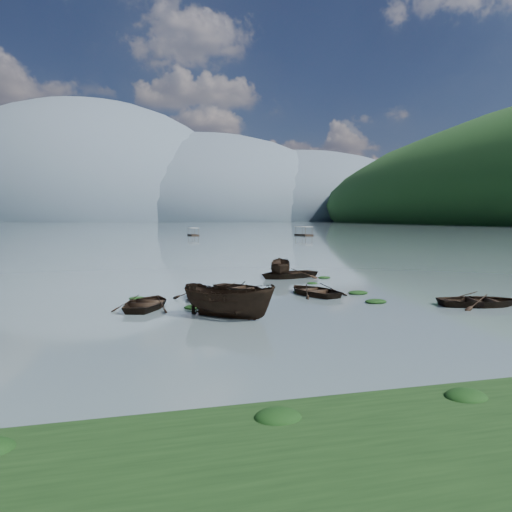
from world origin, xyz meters
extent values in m
plane|color=slate|center=(0.00, 0.00, 0.00)|extent=(2400.00, 2400.00, 0.00)
ellipsoid|color=#475666|center=(-60.00, 900.00, 0.00)|extent=(520.00, 520.00, 340.00)
ellipsoid|color=#475666|center=(140.00, 900.00, 0.00)|extent=(520.00, 520.00, 260.00)
ellipsoid|color=#475666|center=(320.00, 900.00, 0.00)|extent=(520.00, 520.00, 220.00)
imported|color=black|center=(-4.67, 5.48, 0.00)|extent=(3.99, 5.08, 0.96)
imported|color=black|center=(-8.07, 4.15, 0.00)|extent=(4.32, 5.02, 0.87)
imported|color=black|center=(-4.49, 0.43, 0.00)|extent=(4.84, 4.69, 1.89)
imported|color=black|center=(2.11, 6.11, 0.00)|extent=(4.04, 4.92, 0.89)
imported|color=black|center=(9.30, 0.02, 0.00)|extent=(5.02, 4.07, 0.92)
imported|color=black|center=(-1.98, 8.78, 0.00)|extent=(4.48, 4.78, 0.81)
imported|color=black|center=(3.38, 14.81, 0.00)|extent=(5.67, 4.68, 1.02)
imported|color=black|center=(2.92, 15.40, 0.00)|extent=(2.83, 4.45, 1.61)
ellipsoid|color=black|center=(-5.71, 3.27, 0.00)|extent=(1.11, 0.91, 0.24)
ellipsoid|color=black|center=(1.57, 7.08, 0.00)|extent=(0.92, 0.73, 0.20)
ellipsoid|color=black|center=(4.32, 2.34, 0.00)|extent=(1.22, 0.98, 0.27)
ellipsoid|color=black|center=(3.92, 10.92, 0.00)|extent=(0.80, 0.67, 0.18)
ellipsoid|color=black|center=(4.87, 5.61, 0.00)|extent=(1.27, 1.00, 0.26)
ellipsoid|color=black|center=(-8.53, 7.21, 0.00)|extent=(0.94, 0.76, 0.20)
ellipsoid|color=black|center=(2.54, 7.48, 0.00)|extent=(1.10, 0.92, 0.23)
ellipsoid|color=black|center=(6.04, 13.74, 0.00)|extent=(0.99, 0.79, 0.22)
camera|label=1|loc=(-9.36, -22.49, 4.71)|focal=35.00mm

